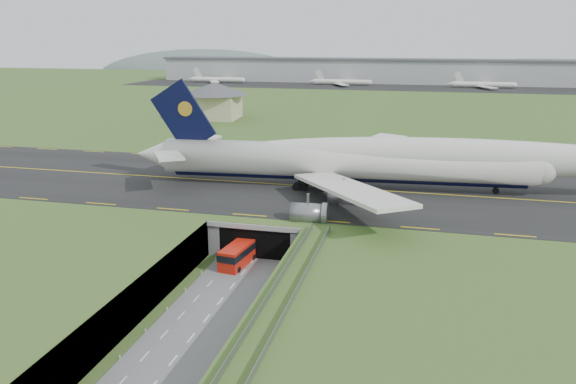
# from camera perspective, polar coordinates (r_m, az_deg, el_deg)

# --- Properties ---
(ground) EXTENTS (900.00, 900.00, 0.00)m
(ground) POSITION_cam_1_polar(r_m,az_deg,el_deg) (85.56, -5.00, -8.80)
(ground) COLOR #395F26
(ground) RESTS_ON ground
(airfield_deck) EXTENTS (800.00, 800.00, 6.00)m
(airfield_deck) POSITION_cam_1_polar(r_m,az_deg,el_deg) (84.37, -5.05, -6.94)
(airfield_deck) COLOR gray
(airfield_deck) RESTS_ON ground
(trench_road) EXTENTS (12.00, 75.00, 0.20)m
(trench_road) POSITION_cam_1_polar(r_m,az_deg,el_deg) (79.15, -6.77, -10.88)
(trench_road) COLOR slate
(trench_road) RESTS_ON ground
(taxiway) EXTENTS (800.00, 44.00, 0.18)m
(taxiway) POSITION_cam_1_polar(r_m,az_deg,el_deg) (113.49, 0.25, 0.68)
(taxiway) COLOR black
(taxiway) RESTS_ON airfield_deck
(tunnel_portal) EXTENTS (17.00, 22.30, 6.00)m
(tunnel_portal) POSITION_cam_1_polar(r_m,az_deg,el_deg) (99.19, -1.96, -3.20)
(tunnel_portal) COLOR gray
(tunnel_portal) RESTS_ON ground
(guideway) EXTENTS (3.00, 53.00, 7.05)m
(guideway) POSITION_cam_1_polar(r_m,az_deg,el_deg) (63.88, -1.15, -12.31)
(guideway) COLOR #A8A8A3
(guideway) RESTS_ON ground
(jumbo_jet) EXTENTS (105.13, 65.50, 21.72)m
(jumbo_jet) POSITION_cam_1_polar(r_m,az_deg,el_deg) (110.75, 9.63, 3.16)
(jumbo_jet) COLOR silver
(jumbo_jet) RESTS_ON ground
(shuttle_tram) EXTENTS (4.16, 8.61, 3.36)m
(shuttle_tram) POSITION_cam_1_polar(r_m,az_deg,el_deg) (89.62, -5.11, -6.36)
(shuttle_tram) COLOR red
(shuttle_tram) RESTS_ON ground
(service_building) EXTENTS (26.28, 26.28, 13.26)m
(service_building) POSITION_cam_1_polar(r_m,az_deg,el_deg) (208.18, -7.47, 9.52)
(service_building) COLOR #BFB88A
(service_building) RESTS_ON ground
(cargo_terminal) EXTENTS (320.00, 67.00, 15.60)m
(cargo_terminal) POSITION_cam_1_polar(r_m,az_deg,el_deg) (374.58, 10.03, 12.04)
(cargo_terminal) COLOR #B2B2B2
(cargo_terminal) RESTS_ON ground
(distant_hills) EXTENTS (700.00, 91.00, 60.00)m
(distant_hills) POSITION_cam_1_polar(r_m,az_deg,el_deg) (506.66, 18.44, 10.31)
(distant_hills) COLOR #55665F
(distant_hills) RESTS_ON ground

